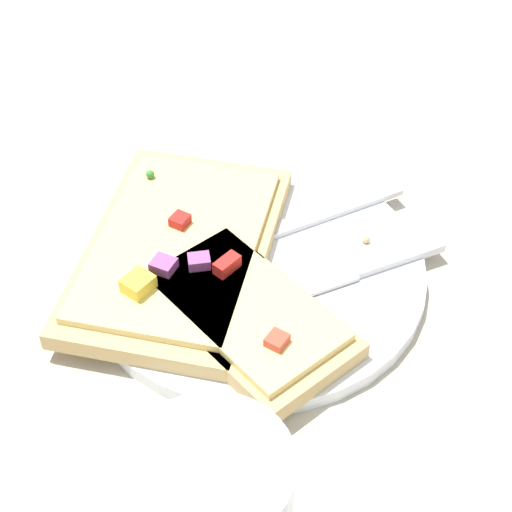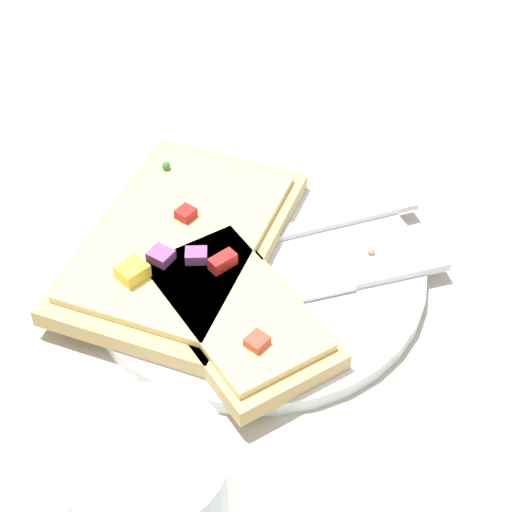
# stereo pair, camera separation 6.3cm
# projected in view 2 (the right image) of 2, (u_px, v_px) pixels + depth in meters

# --- Properties ---
(ground_plane) EXTENTS (4.00, 4.00, 0.00)m
(ground_plane) POSITION_uv_depth(u_px,v_px,m) (256.00, 277.00, 0.64)
(ground_plane) COLOR #BCB29E
(plate) EXTENTS (0.25, 0.25, 0.01)m
(plate) POSITION_uv_depth(u_px,v_px,m) (256.00, 271.00, 0.64)
(plate) COLOR white
(plate) RESTS_ON ground
(fork) EXTENTS (0.06, 0.22, 0.01)m
(fork) POSITION_uv_depth(u_px,v_px,m) (269.00, 236.00, 0.66)
(fork) COLOR silver
(fork) RESTS_ON plate
(knife) EXTENTS (0.06, 0.20, 0.01)m
(knife) POSITION_uv_depth(u_px,v_px,m) (341.00, 282.00, 0.62)
(knife) COLOR silver
(knife) RESTS_ON plate
(pizza_slice_main) EXTENTS (0.23, 0.24, 0.03)m
(pizza_slice_main) POSITION_uv_depth(u_px,v_px,m) (180.00, 242.00, 0.64)
(pizza_slice_main) COLOR tan
(pizza_slice_main) RESTS_ON plate
(pizza_slice_corner) EXTENTS (0.16, 0.10, 0.03)m
(pizza_slice_corner) POSITION_uv_depth(u_px,v_px,m) (234.00, 312.00, 0.59)
(pizza_slice_corner) COLOR tan
(pizza_slice_corner) RESTS_ON plate
(crumb_scatter) EXTENTS (0.02, 0.18, 0.01)m
(crumb_scatter) POSITION_uv_depth(u_px,v_px,m) (213.00, 325.00, 0.59)
(crumb_scatter) COLOR tan
(crumb_scatter) RESTS_ON plate
(drinking_glass) EXTENTS (0.08, 0.08, 0.11)m
(drinking_glass) POSITION_uv_depth(u_px,v_px,m) (153.00, 511.00, 0.45)
(drinking_glass) COLOR silver
(drinking_glass) RESTS_ON ground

